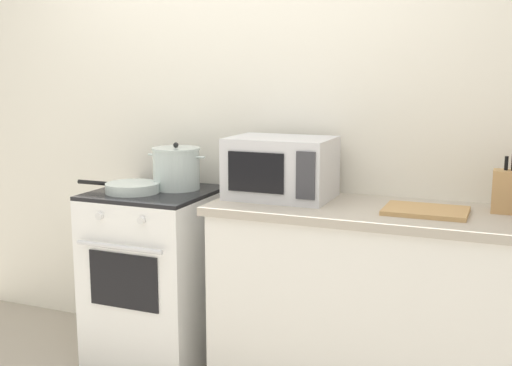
% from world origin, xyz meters
% --- Properties ---
extents(back_wall, '(4.40, 0.10, 2.50)m').
position_xyz_m(back_wall, '(0.30, 0.97, 1.25)').
color(back_wall, silver).
rests_on(back_wall, ground_plane).
extents(lower_cabinet_right, '(1.64, 0.56, 0.88)m').
position_xyz_m(lower_cabinet_right, '(0.90, 0.62, 0.44)').
color(lower_cabinet_right, white).
rests_on(lower_cabinet_right, ground_plane).
extents(countertop_right, '(1.70, 0.60, 0.04)m').
position_xyz_m(countertop_right, '(0.90, 0.62, 0.90)').
color(countertop_right, '#ADA393').
rests_on(countertop_right, lower_cabinet_right).
extents(stove, '(0.60, 0.64, 0.92)m').
position_xyz_m(stove, '(-0.35, 0.60, 0.46)').
color(stove, white).
rests_on(stove, ground_plane).
extents(stock_pot, '(0.34, 0.25, 0.25)m').
position_xyz_m(stock_pot, '(-0.26, 0.69, 1.03)').
color(stock_pot, silver).
rests_on(stock_pot, stove).
extents(frying_pan, '(0.48, 0.28, 0.05)m').
position_xyz_m(frying_pan, '(-0.43, 0.52, 0.95)').
color(frying_pan, silver).
rests_on(frying_pan, stove).
extents(microwave, '(0.50, 0.37, 0.30)m').
position_xyz_m(microwave, '(0.33, 0.68, 1.07)').
color(microwave, silver).
rests_on(microwave, countertop_right).
extents(cutting_board, '(0.36, 0.26, 0.02)m').
position_xyz_m(cutting_board, '(1.04, 0.60, 0.93)').
color(cutting_board, tan).
rests_on(cutting_board, countertop_right).
extents(knife_block, '(0.13, 0.10, 0.26)m').
position_xyz_m(knife_block, '(1.37, 0.74, 1.02)').
color(knife_block, tan).
rests_on(knife_block, countertop_right).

